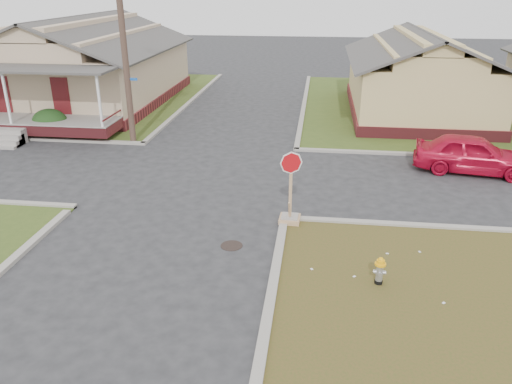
# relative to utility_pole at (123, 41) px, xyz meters

# --- Properties ---
(ground) EXTENTS (120.00, 120.00, 0.00)m
(ground) POSITION_rel_utility_pole_xyz_m (4.20, -8.90, -4.66)
(ground) COLOR #272729
(ground) RESTS_ON ground
(verge_far_left) EXTENTS (19.00, 19.00, 0.05)m
(verge_far_left) POSITION_rel_utility_pole_xyz_m (-8.80, 9.10, -4.64)
(verge_far_left) COLOR #3A4E1C
(verge_far_left) RESTS_ON ground
(curbs) EXTENTS (80.00, 40.00, 0.12)m
(curbs) POSITION_rel_utility_pole_xyz_m (4.20, -3.90, -4.66)
(curbs) COLOR #9A948B
(curbs) RESTS_ON ground
(manhole) EXTENTS (0.64, 0.64, 0.01)m
(manhole) POSITION_rel_utility_pole_xyz_m (6.40, -9.40, -4.66)
(manhole) COLOR black
(manhole) RESTS_ON ground
(corner_house) EXTENTS (10.10, 15.50, 5.30)m
(corner_house) POSITION_rel_utility_pole_xyz_m (-5.80, 7.78, -2.38)
(corner_house) COLOR maroon
(corner_house) RESTS_ON ground
(side_house_yellow) EXTENTS (7.60, 11.60, 4.70)m
(side_house_yellow) POSITION_rel_utility_pole_xyz_m (14.20, 7.60, -2.47)
(side_house_yellow) COLOR maroon
(side_house_yellow) RESTS_ON ground
(utility_pole) EXTENTS (1.80, 0.28, 9.00)m
(utility_pole) POSITION_rel_utility_pole_xyz_m (0.00, 0.00, 0.00)
(utility_pole) COLOR #463128
(utility_pole) RESTS_ON ground
(fire_hydrant) EXTENTS (0.28, 0.28, 0.75)m
(fire_hydrant) POSITION_rel_utility_pole_xyz_m (10.44, -10.93, -4.20)
(fire_hydrant) COLOR black
(fire_hydrant) RESTS_ON ground
(stop_sign) EXTENTS (0.66, 0.65, 2.34)m
(stop_sign) POSITION_rel_utility_pole_xyz_m (7.98, -7.69, -4.11)
(stop_sign) COLOR tan
(stop_sign) RESTS_ON ground
(red_sedan) EXTENTS (4.72, 2.53, 1.53)m
(red_sedan) POSITION_rel_utility_pole_xyz_m (14.90, -2.14, -3.90)
(red_sedan) COLOR red
(red_sedan) RESTS_ON ground
(hedge_right) EXTENTS (1.60, 1.31, 1.22)m
(hedge_right) POSITION_rel_utility_pole_xyz_m (-4.44, 0.59, -4.00)
(hedge_right) COLOR #173A15
(hedge_right) RESTS_ON verge_far_left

